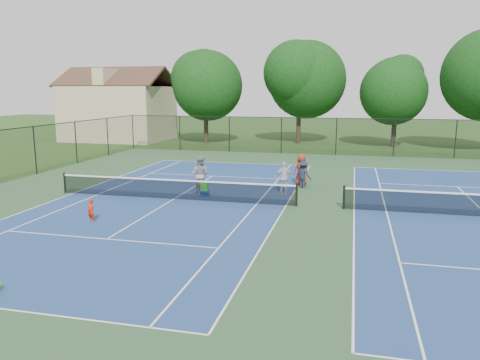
% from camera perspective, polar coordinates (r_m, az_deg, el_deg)
% --- Properties ---
extents(ground, '(140.00, 140.00, 0.00)m').
position_cam_1_polar(ground, '(21.40, 9.68, -3.34)').
color(ground, '#234716').
rests_on(ground, ground).
extents(court_pad, '(36.00, 36.00, 0.01)m').
position_cam_1_polar(court_pad, '(21.40, 9.68, -3.33)').
color(court_pad, '#29492C').
rests_on(court_pad, ground).
extents(tennis_court_left, '(12.00, 23.83, 1.07)m').
position_cam_1_polar(tennis_court_left, '(22.90, -8.07, -2.10)').
color(tennis_court_left, navy).
rests_on(tennis_court_left, ground).
extents(perimeter_fence, '(36.08, 36.08, 3.02)m').
position_cam_1_polar(perimeter_fence, '(21.07, 9.81, 0.89)').
color(perimeter_fence, black).
rests_on(perimeter_fence, ground).
extents(tree_back_a, '(6.80, 6.80, 9.15)m').
position_cam_1_polar(tree_back_a, '(46.96, -4.24, 11.86)').
color(tree_back_a, '#2D2116').
rests_on(tree_back_a, ground).
extents(tree_back_b, '(7.60, 7.60, 10.03)m').
position_cam_1_polar(tree_back_b, '(47.04, 7.28, 12.48)').
color(tree_back_b, '#2D2116').
rests_on(tree_back_b, ground).
extents(tree_back_c, '(6.00, 6.00, 8.40)m').
position_cam_1_polar(tree_back_c, '(45.86, 18.55, 10.67)').
color(tree_back_c, '#2D2116').
rests_on(tree_back_c, ground).
extents(clapboard_house, '(10.80, 8.10, 7.65)m').
position_cam_1_polar(clapboard_house, '(51.83, -14.54, 8.19)').
color(clapboard_house, tan).
rests_on(clapboard_house, ground).
extents(child_player, '(0.40, 0.32, 0.96)m').
position_cam_1_polar(child_player, '(19.57, -17.70, -3.60)').
color(child_player, red).
rests_on(child_player, ground).
extents(instructor, '(0.99, 0.81, 1.92)m').
position_cam_1_polar(instructor, '(23.96, -4.89, 0.65)').
color(instructor, gray).
rests_on(instructor, ground).
extents(bystander_a, '(1.06, 0.76, 1.67)m').
position_cam_1_polar(bystander_a, '(23.80, 5.38, 0.27)').
color(bystander_a, silver).
rests_on(bystander_a, ground).
extents(bystander_b, '(1.10, 0.93, 1.47)m').
position_cam_1_polar(bystander_b, '(25.41, 7.71, 0.66)').
color(bystander_b, '#1B223C').
rests_on(bystander_b, ground).
extents(bystander_c, '(1.03, 0.92, 1.77)m').
position_cam_1_polar(bystander_c, '(26.07, 7.46, 1.26)').
color(bystander_c, maroon).
rests_on(bystander_c, ground).
extents(ball_crate, '(0.41, 0.30, 0.30)m').
position_cam_1_polar(ball_crate, '(23.38, -4.33, -1.62)').
color(ball_crate, '#163C99').
rests_on(ball_crate, ground).
extents(ball_hopper, '(0.35, 0.28, 0.38)m').
position_cam_1_polar(ball_hopper, '(23.31, -4.34, -0.79)').
color(ball_hopper, green).
rests_on(ball_hopper, ball_crate).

